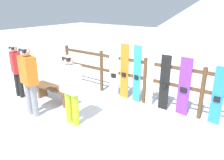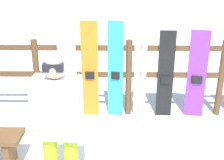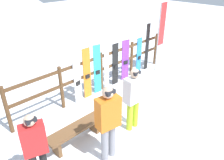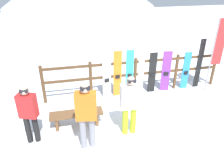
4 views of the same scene
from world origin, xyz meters
name	(u,v)px [view 1 (image 1 of 4)]	position (x,y,z in m)	size (l,w,h in m)	color
ground_plane	(109,127)	(0.00, 0.00, 0.00)	(40.00, 40.00, 0.00)	white
fence	(145,77)	(0.00, 1.61, 0.76)	(6.09, 0.10, 1.28)	brown
bench	(54,90)	(-2.08, 0.20, 0.33)	(1.42, 0.36, 0.43)	brown
person_orange	(29,77)	(-1.88, -0.64, 0.99)	(0.51, 0.34, 1.72)	gray
person_red	(17,68)	(-3.18, -0.17, 0.89)	(0.46, 0.35, 1.54)	black
person_white	(71,86)	(-0.77, -0.36, 0.93)	(0.49, 0.29, 1.63)	#B7D826
snowboard_white	(114,73)	(-0.98, 1.56, 0.69)	(0.28, 0.09, 1.38)	white
snowboard_orange	(124,72)	(-0.62, 1.56, 0.79)	(0.27, 0.06, 1.59)	orange
snowboard_cyan	(137,75)	(-0.22, 1.56, 0.79)	(0.25, 0.09, 1.59)	#2DBFCC
ski_pair_white	(150,78)	(0.18, 1.56, 0.78)	(0.19, 0.02, 1.56)	white
snowboard_black_stripe	(164,83)	(0.59, 1.56, 0.72)	(0.26, 0.06, 1.44)	black
snowboard_purple	(184,87)	(1.09, 1.56, 0.72)	(0.30, 0.09, 1.45)	purple
snowboard_blue	(218,96)	(1.84, 1.56, 0.68)	(0.25, 0.06, 1.36)	#288CE0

